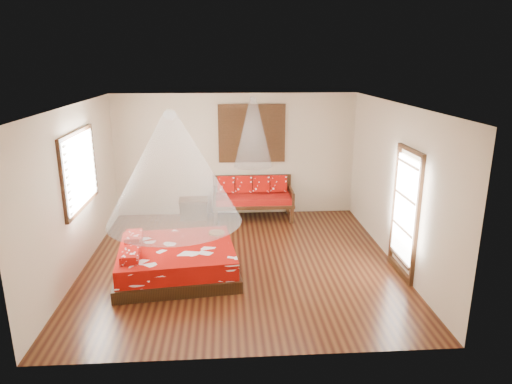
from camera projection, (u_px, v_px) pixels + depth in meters
room at (239, 187)px, 7.84m from camera, size 5.54×5.54×2.84m
bed at (176, 260)px, 7.70m from camera, size 2.17×2.00×0.63m
daybed at (253, 196)px, 10.39m from camera, size 1.81×0.80×0.95m
storage_chest at (194, 208)px, 10.45m from camera, size 0.67×0.50×0.45m
shutter_panel at (252, 134)px, 10.32m from camera, size 1.52×0.06×1.32m
window_left at (80, 170)px, 7.77m from camera, size 0.10×1.74×1.34m
glazed_door at (405, 213)px, 7.53m from camera, size 0.08×1.02×2.16m
wine_tray at (217, 230)px, 8.18m from camera, size 0.29×0.29×0.23m
mosquito_net_main at (172, 168)px, 7.26m from camera, size 2.20×2.20×1.80m
mosquito_net_daybed at (253, 132)px, 9.85m from camera, size 0.84×0.84×1.50m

